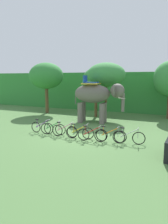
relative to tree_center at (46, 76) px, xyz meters
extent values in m
plane|color=#4C753D|center=(7.17, -6.50, -3.77)|extent=(80.00, 80.00, 0.00)
cube|color=#338438|center=(7.17, 6.52, -1.68)|extent=(36.00, 6.00, 4.17)
cylinder|color=brown|center=(0.00, 0.00, -2.46)|extent=(0.34, 0.34, 2.61)
ellipsoid|color=#338438|center=(0.00, 0.00, 0.02)|extent=(3.45, 3.45, 2.63)
cylinder|color=brown|center=(5.49, -0.15, -2.61)|extent=(0.27, 0.27, 2.32)
ellipsoid|color=#338438|center=(5.49, -0.15, -0.41)|extent=(2.51, 2.51, 2.31)
cylinder|color=brown|center=(6.50, -0.32, -2.32)|extent=(0.20, 0.20, 2.89)
ellipsoid|color=#3D8E42|center=(6.50, -0.32, 0.08)|extent=(3.37, 3.37, 2.12)
ellipsoid|color=#665E56|center=(6.14, -2.61, -1.42)|extent=(3.05, 1.75, 1.50)
cylinder|color=#665E56|center=(6.98, -2.11, -2.97)|extent=(0.44, 0.44, 1.60)
cylinder|color=#665E56|center=(7.08, -2.88, -2.97)|extent=(0.44, 0.44, 1.60)
cylinder|color=#665E56|center=(5.20, -2.34, -2.97)|extent=(0.44, 0.44, 1.60)
cylinder|color=#665E56|center=(5.30, -3.10, -2.97)|extent=(0.44, 0.44, 1.60)
ellipsoid|color=#665E56|center=(8.12, -2.36, -1.17)|extent=(1.22, 1.13, 1.10)
ellipsoid|color=#665E56|center=(7.90, -1.76, -1.12)|extent=(0.26, 0.85, 0.96)
ellipsoid|color=#665E56|center=(8.05, -2.99, -1.12)|extent=(0.26, 0.85, 0.96)
cylinder|color=#665E56|center=(8.57, -2.30, -2.07)|extent=(0.26, 0.26, 1.40)
cone|color=beige|center=(8.49, -2.09, -1.72)|extent=(0.57, 0.19, 0.21)
cone|color=beige|center=(8.55, -2.52, -1.72)|extent=(0.57, 0.19, 0.21)
cube|color=gold|center=(6.04, -2.62, -0.64)|extent=(1.46, 1.48, 0.08)
cube|color=#1E4799|center=(6.04, -2.62, -0.55)|extent=(1.20, 1.03, 0.10)
cube|color=#1E4799|center=(5.55, -2.68, -0.27)|extent=(0.21, 0.91, 0.56)
cylinder|color=#665E56|center=(4.73, -2.79, -1.87)|extent=(0.08, 0.08, 0.90)
torus|color=black|center=(4.02, -7.23, -3.41)|extent=(0.71, 0.06, 0.71)
torus|color=black|center=(5.02, -7.23, -3.41)|extent=(0.71, 0.06, 0.71)
cylinder|color=purple|center=(4.50, -7.23, -3.16)|extent=(0.97, 0.05, 0.54)
cylinder|color=purple|center=(4.12, -7.23, -3.15)|extent=(0.03, 0.03, 0.52)
cube|color=black|center=(4.12, -7.23, -2.89)|extent=(0.20, 0.10, 0.06)
cylinder|color=#9E9EA3|center=(4.97, -7.23, -3.13)|extent=(0.03, 0.03, 0.55)
cylinder|color=#9E9EA3|center=(4.97, -7.23, -2.86)|extent=(0.04, 0.52, 0.03)
torus|color=black|center=(4.89, -7.35, -3.41)|extent=(0.71, 0.16, 0.71)
torus|color=black|center=(5.87, -7.18, -3.41)|extent=(0.71, 0.16, 0.71)
cylinder|color=green|center=(5.35, -7.27, -3.16)|extent=(0.96, 0.20, 0.54)
cylinder|color=green|center=(4.98, -7.33, -3.15)|extent=(0.03, 0.03, 0.52)
cube|color=black|center=(4.98, -7.33, -2.89)|extent=(0.21, 0.13, 0.06)
cylinder|color=#9E9EA3|center=(5.82, -7.19, -3.13)|extent=(0.03, 0.03, 0.55)
cylinder|color=#9E9EA3|center=(5.82, -7.19, -2.86)|extent=(0.12, 0.52, 0.03)
torus|color=black|center=(5.81, -7.44, -3.41)|extent=(0.71, 0.11, 0.71)
torus|color=black|center=(6.81, -7.36, -3.41)|extent=(0.71, 0.11, 0.71)
cylinder|color=pink|center=(6.29, -7.40, -3.16)|extent=(0.97, 0.13, 0.54)
cylinder|color=pink|center=(5.91, -7.44, -3.15)|extent=(0.03, 0.03, 0.52)
cube|color=black|center=(5.91, -7.44, -2.89)|extent=(0.21, 0.12, 0.06)
cylinder|color=#9E9EA3|center=(6.76, -7.36, -3.13)|extent=(0.03, 0.03, 0.55)
cylinder|color=#9E9EA3|center=(6.76, -7.36, -2.86)|extent=(0.08, 0.52, 0.03)
torus|color=black|center=(6.87, -7.53, -3.41)|extent=(0.71, 0.18, 0.71)
torus|color=black|center=(7.85, -7.34, -3.41)|extent=(0.71, 0.18, 0.71)
cylinder|color=yellow|center=(7.34, -7.44, -3.16)|extent=(0.96, 0.22, 0.54)
cylinder|color=yellow|center=(6.97, -7.51, -3.15)|extent=(0.03, 0.03, 0.52)
cube|color=black|center=(6.97, -7.51, -2.89)|extent=(0.21, 0.13, 0.06)
cylinder|color=#9E9EA3|center=(7.80, -7.35, -3.13)|extent=(0.03, 0.03, 0.55)
cylinder|color=#9E9EA3|center=(7.80, -7.35, -2.86)|extent=(0.13, 0.52, 0.03)
torus|color=black|center=(7.72, -7.68, -3.41)|extent=(0.71, 0.14, 0.71)
torus|color=black|center=(8.71, -7.55, -3.41)|extent=(0.71, 0.14, 0.71)
cylinder|color=red|center=(8.19, -7.62, -3.16)|extent=(0.97, 0.17, 0.54)
cylinder|color=red|center=(7.82, -7.67, -3.15)|extent=(0.03, 0.03, 0.52)
cube|color=black|center=(7.82, -7.67, -2.89)|extent=(0.21, 0.13, 0.06)
cylinder|color=#9E9EA3|center=(8.66, -7.56, -3.13)|extent=(0.03, 0.03, 0.55)
cylinder|color=#9E9EA3|center=(8.66, -7.56, -2.86)|extent=(0.10, 0.52, 0.03)
torus|color=black|center=(8.71, -7.37, -3.41)|extent=(0.71, 0.06, 0.71)
torus|color=black|center=(9.71, -7.35, -3.41)|extent=(0.71, 0.06, 0.71)
cylinder|color=orange|center=(9.19, -7.36, -3.16)|extent=(0.97, 0.06, 0.54)
cylinder|color=orange|center=(8.81, -7.36, -3.15)|extent=(0.03, 0.03, 0.52)
cube|color=black|center=(8.81, -7.36, -2.89)|extent=(0.20, 0.10, 0.06)
cylinder|color=#9E9EA3|center=(9.66, -7.35, -3.13)|extent=(0.03, 0.03, 0.55)
cylinder|color=#9E9EA3|center=(9.66, -7.35, -2.86)|extent=(0.04, 0.52, 0.03)
torus|color=black|center=(9.77, -7.28, -3.41)|extent=(0.71, 0.14, 0.71)
torus|color=black|center=(10.77, -7.15, -3.41)|extent=(0.71, 0.14, 0.71)
cylinder|color=silver|center=(10.25, -7.22, -3.16)|extent=(0.97, 0.16, 0.54)
cylinder|color=silver|center=(9.87, -7.26, -3.15)|extent=(0.03, 0.03, 0.52)
cube|color=black|center=(9.87, -7.26, -2.89)|extent=(0.21, 0.12, 0.06)
cylinder|color=#9E9EA3|center=(10.72, -7.16, -3.13)|extent=(0.03, 0.03, 0.55)
cylinder|color=#9E9EA3|center=(10.72, -7.16, -2.86)|extent=(0.10, 0.52, 0.03)
camera|label=1|loc=(12.90, -18.87, -0.18)|focal=35.32mm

